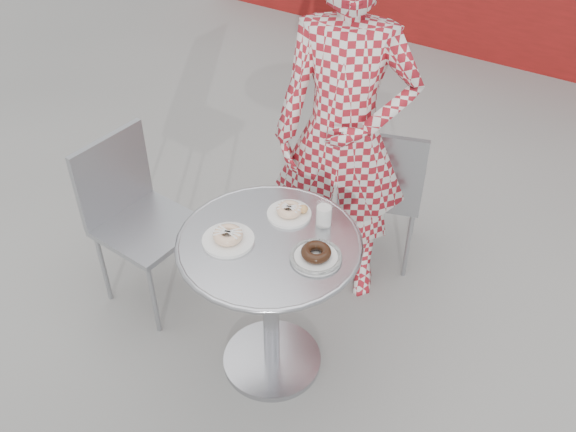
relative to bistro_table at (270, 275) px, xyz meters
The scene contains 9 objects.
ground 0.56m from the bistro_table, 43.78° to the right, with size 60.00×60.00×0.00m, color #9D9B96.
bistro_table is the anchor object (origin of this frame).
chair_far 1.00m from the bistro_table, 86.06° to the left, with size 0.51×0.51×0.85m.
chair_left 0.80m from the bistro_table, behind, with size 0.45×0.44×0.87m.
seated_person 0.72m from the bistro_table, 92.21° to the left, with size 0.64×0.42×1.74m, color maroon.
plate_far 0.27m from the bistro_table, 95.36° to the left, with size 0.18×0.18×0.05m.
plate_near 0.26m from the bistro_table, 147.64° to the right, with size 0.20×0.20×0.05m.
plate_checker 0.28m from the bistro_table, ahead, with size 0.20×0.20×0.05m.
milk_cup 0.33m from the bistro_table, 57.57° to the left, with size 0.07×0.07×0.10m.
Camera 1 is at (1.02, -1.51, 2.41)m, focal length 40.00 mm.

